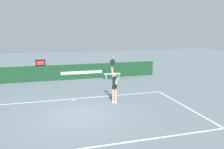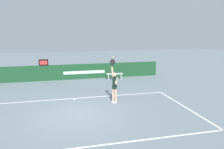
{
  "view_description": "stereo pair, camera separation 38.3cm",
  "coord_description": "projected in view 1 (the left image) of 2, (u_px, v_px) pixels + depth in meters",
  "views": [
    {
      "loc": [
        -1.13,
        -9.61,
        3.83
      ],
      "look_at": [
        1.94,
        1.36,
        1.52
      ],
      "focal_mm": 35.57,
      "sensor_mm": 36.0,
      "label": 1
    },
    {
      "loc": [
        -0.76,
        -9.7,
        3.83
      ],
      "look_at": [
        1.94,
        1.36,
        1.52
      ],
      "focal_mm": 35.57,
      "sensor_mm": 36.0,
      "label": 2
    }
  ],
  "objects": [
    {
      "name": "ground_plane",
      "position": [
        79.0,
        115.0,
        10.12
      ],
      "size": [
        60.0,
        60.0,
        0.0
      ],
      "primitive_type": "plane",
      "color": "slate"
    },
    {
      "name": "court_lines",
      "position": [
        80.0,
        117.0,
        9.94
      ],
      "size": [
        10.78,
        5.55,
        0.0
      ],
      "color": "white",
      "rests_on": "ground"
    },
    {
      "name": "back_wall",
      "position": [
        66.0,
        72.0,
        17.19
      ],
      "size": [
        14.58,
        0.27,
        1.16
      ],
      "color": "#184324",
      "rests_on": "ground"
    },
    {
      "name": "speed_display",
      "position": [
        40.0,
        63.0,
        16.53
      ],
      "size": [
        0.69,
        0.15,
        0.47
      ],
      "color": "black",
      "rests_on": "back_wall"
    },
    {
      "name": "tennis_player",
      "position": [
        114.0,
        85.0,
        11.71
      ],
      "size": [
        0.47,
        0.47,
        2.37
      ],
      "color": "tan",
      "rests_on": "ground"
    },
    {
      "name": "tennis_ball",
      "position": [
        113.0,
        57.0,
        11.47
      ],
      "size": [
        0.07,
        0.07,
        0.07
      ],
      "color": "#D1E639"
    },
    {
      "name": "courtside_bench_near",
      "position": [
        112.0,
        75.0,
        17.35
      ],
      "size": [
        1.33,
        0.44,
        0.47
      ],
      "color": "#ABB8B7",
      "rests_on": "ground"
    }
  ]
}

